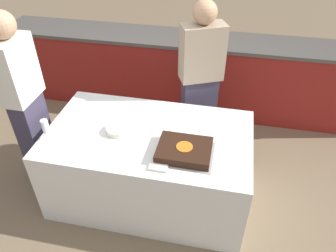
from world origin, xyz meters
TOP-DOWN VIEW (x-y plane):
  - ground_plane at (0.00, 0.00)m, footprint 14.00×14.00m
  - back_counter at (0.00, 1.57)m, footprint 4.40×0.58m
  - dining_table at (0.00, 0.00)m, footprint 1.69×0.99m
  - cake at (0.33, -0.19)m, footprint 0.44×0.36m
  - plate_stack at (-0.25, -0.03)m, footprint 0.19×0.19m
  - wine_glass at (-0.77, -0.23)m, footprint 0.06×0.06m
  - side_plate_near_cake at (0.24, 0.12)m, footprint 0.18×0.18m
  - side_plate_right_edge at (0.57, 0.07)m, footprint 0.18×0.18m
  - utensil_pile at (0.17, -0.37)m, footprint 0.13×0.10m
  - person_cutting_cake at (0.33, 0.71)m, footprint 0.44×0.34m
  - person_seated_left at (-1.07, 0.00)m, footprint 0.21×0.36m

SIDE VIEW (x-z plane):
  - ground_plane at x=0.00m, z-range 0.00..0.00m
  - dining_table at x=0.00m, z-range 0.00..0.72m
  - back_counter at x=0.00m, z-range 0.00..0.92m
  - side_plate_near_cake at x=0.24m, z-range 0.72..0.73m
  - side_plate_right_edge at x=0.57m, z-range 0.72..0.73m
  - utensil_pile at x=0.17m, z-range 0.72..0.74m
  - plate_stack at x=-0.25m, z-range 0.72..0.77m
  - cake at x=0.33m, z-range 0.72..0.79m
  - person_cutting_cake at x=0.33m, z-range 0.03..1.64m
  - wine_glass at x=-0.77m, z-range 0.75..0.94m
  - person_seated_left at x=-1.07m, z-range 0.04..1.70m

